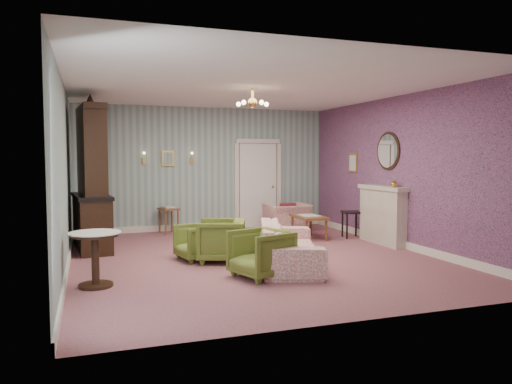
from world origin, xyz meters
name	(u,v)px	position (x,y,z in m)	size (l,w,h in m)	color
floor	(253,257)	(0.00, 0.00, 0.00)	(7.00, 7.00, 0.00)	#985860
ceiling	(253,88)	(0.00, 0.00, 2.90)	(7.00, 7.00, 0.00)	white
wall_back	(206,169)	(0.00, 3.50, 1.45)	(6.00, 6.00, 0.00)	gray
wall_front	(360,184)	(0.00, -3.50, 1.45)	(6.00, 6.00, 0.00)	gray
wall_left	(65,176)	(-3.00, 0.00, 1.45)	(7.00, 7.00, 0.00)	gray
wall_right	(401,172)	(3.00, 0.00, 1.45)	(7.00, 7.00, 0.00)	gray
wall_right_floral	(401,172)	(2.98, 0.00, 1.45)	(7.00, 7.00, 0.00)	#C16087
door	(258,183)	(1.30, 3.46, 1.08)	(1.12, 0.12, 2.16)	white
olive_chair_a	(261,251)	(-0.34, -1.38, 0.38)	(0.74, 0.69, 0.76)	#606E26
olive_chair_b	(221,238)	(-0.61, -0.15, 0.39)	(0.75, 0.71, 0.78)	#606E26
olive_chair_c	(198,240)	(-0.94, 0.11, 0.33)	(0.64, 0.60, 0.66)	#606E26
sofa_chintz	(289,237)	(0.37, -0.76, 0.45)	(2.28, 0.67, 0.89)	#AB4556
wingback_chair	(287,213)	(1.73, 2.60, 0.42)	(0.97, 0.63, 0.85)	#AB4556
dresser	(91,174)	(-2.62, 1.66, 1.41)	(0.59, 1.70, 2.83)	black
fireplace	(382,215)	(2.86, 0.40, 0.58)	(0.30, 1.40, 1.16)	beige
mantel_vase	(394,183)	(2.84, 0.00, 1.23)	(0.15, 0.15, 0.15)	gold
oval_mirror	(388,151)	(2.96, 0.40, 1.85)	(0.04, 0.76, 0.84)	white
framed_print	(353,163)	(2.97, 1.75, 1.60)	(0.04, 0.34, 0.42)	gold
coffee_table	(309,227)	(1.76, 1.47, 0.25)	(0.54, 0.97, 0.49)	brown
side_table_black	(352,225)	(2.65, 1.23, 0.29)	(0.38, 0.38, 0.57)	black
pedestal_table	(95,259)	(-2.60, -1.15, 0.37)	(0.68, 0.68, 0.74)	black
nesting_table	(169,220)	(-0.95, 3.15, 0.31)	(0.38, 0.48, 0.63)	brown
gilt_mirror_back	(168,158)	(-0.90, 3.46, 1.70)	(0.28, 0.06, 0.36)	gold
sconce_left	(144,158)	(-1.45, 3.44, 1.70)	(0.16, 0.12, 0.30)	gold
sconce_right	(192,158)	(-0.35, 3.44, 1.70)	(0.16, 0.12, 0.30)	gold
chandelier	(253,104)	(0.00, 0.00, 2.63)	(0.56, 0.56, 0.36)	gold
burgundy_cushion	(288,211)	(1.68, 2.45, 0.48)	(0.38, 0.10, 0.38)	maroon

